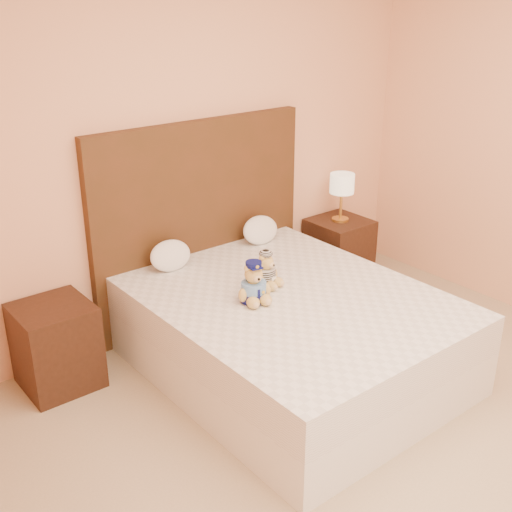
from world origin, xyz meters
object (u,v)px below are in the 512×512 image
(teddy_prisoner, at_px, (266,270))
(pillow_right, at_px, (260,229))
(teddy_police, at_px, (254,282))
(bed, at_px, (291,333))
(nightstand_left, at_px, (56,346))
(pillow_left, at_px, (170,254))
(nightstand_right, at_px, (338,251))
(lamp, at_px, (342,186))

(teddy_prisoner, height_order, pillow_right, teddy_prisoner)
(teddy_police, bearing_deg, bed, -7.61)
(nightstand_left, xyz_separation_m, pillow_left, (0.87, 0.03, 0.38))
(bed, height_order, teddy_prisoner, teddy_prisoner)
(bed, height_order, pillow_right, pillow_right)
(nightstand_right, bearing_deg, pillow_left, 178.94)
(lamp, distance_m, pillow_right, 0.85)
(teddy_prisoner, bearing_deg, bed, -94.60)
(teddy_police, xyz_separation_m, teddy_prisoner, (0.20, 0.13, -0.02))
(teddy_prisoner, distance_m, pillow_right, 0.77)
(bed, height_order, lamp, lamp)
(nightstand_left, distance_m, pillow_right, 1.71)
(nightstand_left, xyz_separation_m, teddy_police, (1.01, -0.72, 0.41))
(bed, bearing_deg, pillow_left, 114.37)
(pillow_right, bearing_deg, nightstand_right, -2.06)
(nightstand_left, height_order, pillow_left, pillow_left)
(pillow_right, bearing_deg, teddy_police, -131.37)
(teddy_prisoner, bearing_deg, nightstand_left, 138.20)
(lamp, bearing_deg, teddy_prisoner, -155.42)
(pillow_left, bearing_deg, nightstand_left, -178.03)
(nightstand_left, xyz_separation_m, pillow_right, (1.67, 0.03, 0.39))
(bed, distance_m, pillow_right, 1.01)
(nightstand_right, bearing_deg, teddy_prisoner, -155.42)
(nightstand_left, height_order, teddy_police, teddy_police)
(nightstand_left, relative_size, pillow_left, 1.78)
(lamp, height_order, teddy_police, lamp)
(teddy_police, distance_m, teddy_prisoner, 0.24)
(lamp, bearing_deg, teddy_police, -154.30)
(bed, relative_size, nightstand_right, 3.64)
(teddy_police, bearing_deg, pillow_right, 59.89)
(teddy_prisoner, xyz_separation_m, pillow_right, (0.46, 0.62, -0.01))
(nightstand_right, bearing_deg, bed, -147.38)
(pillow_left, relative_size, pillow_right, 0.99)
(nightstand_left, bearing_deg, nightstand_right, 0.00)
(bed, height_order, pillow_left, pillow_left)
(bed, relative_size, teddy_prisoner, 8.58)
(nightstand_left, distance_m, nightstand_right, 2.50)
(teddy_prisoner, xyz_separation_m, pillow_left, (-0.33, 0.62, -0.01))
(bed, relative_size, teddy_police, 7.54)
(lamp, height_order, pillow_left, lamp)
(teddy_prisoner, bearing_deg, teddy_police, -163.37)
(nightstand_left, distance_m, teddy_police, 1.30)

